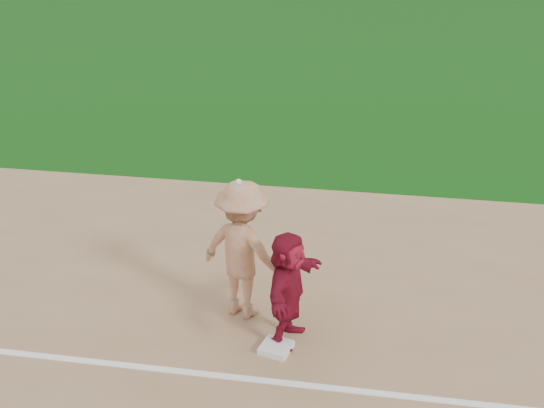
# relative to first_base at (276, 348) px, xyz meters

# --- Properties ---
(ground) EXTENTS (160.00, 160.00, 0.00)m
(ground) POSITION_rel_first_base_xyz_m (-0.33, 0.18, -0.06)
(ground) COLOR #0F450D
(ground) RESTS_ON ground
(foul_line) EXTENTS (60.00, 0.10, 0.01)m
(foul_line) POSITION_rel_first_base_xyz_m (-0.33, -0.62, -0.04)
(foul_line) COLOR white
(foul_line) RESTS_ON infield_dirt
(first_base) EXTENTS (0.45, 0.45, 0.08)m
(first_base) POSITION_rel_first_base_xyz_m (0.00, 0.00, 0.00)
(first_base) COLOR white
(first_base) RESTS_ON infield_dirt
(base_runner) EXTENTS (0.77, 1.52, 1.57)m
(base_runner) POSITION_rel_first_base_xyz_m (0.11, 0.26, 0.74)
(base_runner) COLOR maroon
(base_runner) RESTS_ON infield_dirt
(first_base_play) EXTENTS (1.46, 1.15, 2.15)m
(first_base_play) POSITION_rel_first_base_xyz_m (-0.58, 0.78, 0.95)
(first_base_play) COLOR #9E9EA1
(first_base_play) RESTS_ON infield_dirt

